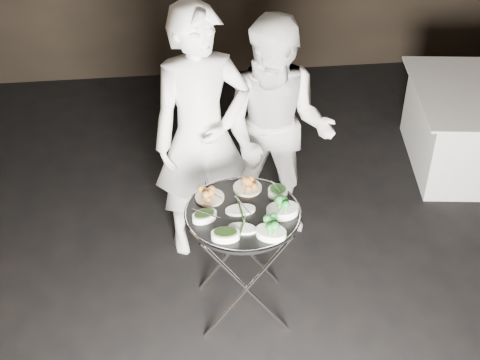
{
  "coord_description": "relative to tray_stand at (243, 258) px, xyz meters",
  "views": [
    {
      "loc": [
        -0.54,
        -2.91,
        3.33
      ],
      "look_at": [
        -0.18,
        0.27,
        0.95
      ],
      "focal_mm": 50.0,
      "sensor_mm": 36.0,
      "label": 1
    }
  ],
  "objects": [
    {
      "name": "greens_bowl",
      "position": [
        0.23,
        0.14,
        0.4
      ],
      "size": [
        0.13,
        0.13,
        0.07
      ],
      "rotation": [
        0.0,
        0.0,
        0.39
      ],
      "color": "white",
      "rests_on": "serving_tray"
    },
    {
      "name": "serving_tray",
      "position": [
        0.0,
        -0.0,
        0.36
      ],
      "size": [
        0.7,
        0.7,
        0.04
      ],
      "color": "black",
      "rests_on": "tray_stand"
    },
    {
      "name": "asparagus_plate_a",
      "position": [
        -0.01,
        0.01,
        0.39
      ],
      "size": [
        0.19,
        0.11,
        0.04
      ],
      "rotation": [
        0.0,
        0.0,
        0.06
      ],
      "color": "white",
      "rests_on": "serving_tray"
    },
    {
      "name": "waiter_right",
      "position": [
        0.33,
        0.83,
        0.38
      ],
      "size": [
        0.98,
        0.88,
        1.68
      ],
      "primitive_type": "imported",
      "rotation": [
        0.0,
        0.0,
        -0.35
      ],
      "color": "white",
      "rests_on": "floor"
    },
    {
      "name": "asparagus_plate_b",
      "position": [
        -0.02,
        -0.16,
        0.38
      ],
      "size": [
        0.19,
        0.14,
        0.03
      ],
      "rotation": [
        0.0,
        0.0,
        -0.31
      ],
      "color": "white",
      "rests_on": "serving_tray"
    },
    {
      "name": "spinach_bowl_b",
      "position": [
        -0.12,
        -0.22,
        0.4
      ],
      "size": [
        0.17,
        0.11,
        0.07
      ],
      "rotation": [
        0.0,
        0.0,
        -0.04
      ],
      "color": "white",
      "rests_on": "serving_tray"
    },
    {
      "name": "serving_utensils",
      "position": [
        0.02,
        0.07,
        0.42
      ],
      "size": [
        0.58,
        0.43,
        0.01
      ],
      "color": "silver",
      "rests_on": "serving_tray"
    },
    {
      "name": "tray_stand",
      "position": [
        0.0,
        0.0,
        0.0
      ],
      "size": [
        0.55,
        0.47,
        0.81
      ],
      "rotation": [
        0.0,
        0.0,
        0.09
      ],
      "color": "silver",
      "rests_on": "floor"
    },
    {
      "name": "broccoli_bowl_a",
      "position": [
        0.23,
        -0.04,
        0.41
      ],
      "size": [
        0.21,
        0.16,
        0.08
      ],
      "rotation": [
        0.0,
        0.0,
        0.14
      ],
      "color": "white",
      "rests_on": "serving_tray"
    },
    {
      "name": "potato_plate_b",
      "position": [
        0.05,
        0.22,
        0.4
      ],
      "size": [
        0.18,
        0.18,
        0.06
      ],
      "rotation": [
        0.0,
        0.0,
        0.0
      ],
      "color": "beige",
      "rests_on": "serving_tray"
    },
    {
      "name": "floor",
      "position": [
        0.18,
        -0.12,
        -0.48
      ],
      "size": [
        6.0,
        7.0,
        0.05
      ],
      "primitive_type": "cube",
      "color": "black",
      "rests_on": "ground"
    },
    {
      "name": "potato_plate_a",
      "position": [
        -0.18,
        0.15,
        0.4
      ],
      "size": [
        0.18,
        0.18,
        0.06
      ],
      "rotation": [
        0.0,
        0.0,
        0.36
      ],
      "color": "beige",
      "rests_on": "serving_tray"
    },
    {
      "name": "spinach_bowl_a",
      "position": [
        -0.23,
        -0.04,
        0.4
      ],
      "size": [
        0.18,
        0.15,
        0.06
      ],
      "rotation": [
        0.0,
        0.0,
        0.37
      ],
      "color": "white",
      "rests_on": "serving_tray"
    },
    {
      "name": "broccoli_bowl_b",
      "position": [
        0.13,
        -0.23,
        0.4
      ],
      "size": [
        0.21,
        0.19,
        0.07
      ],
      "rotation": [
        0.0,
        0.0,
        -0.43
      ],
      "color": "white",
      "rests_on": "serving_tray"
    },
    {
      "name": "waiter_left",
      "position": [
        -0.19,
        0.7,
        0.47
      ],
      "size": [
        0.75,
        0.58,
        1.84
      ],
      "primitive_type": "imported",
      "rotation": [
        0.0,
        0.0,
        0.22
      ],
      "color": "white",
      "rests_on": "floor"
    }
  ]
}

